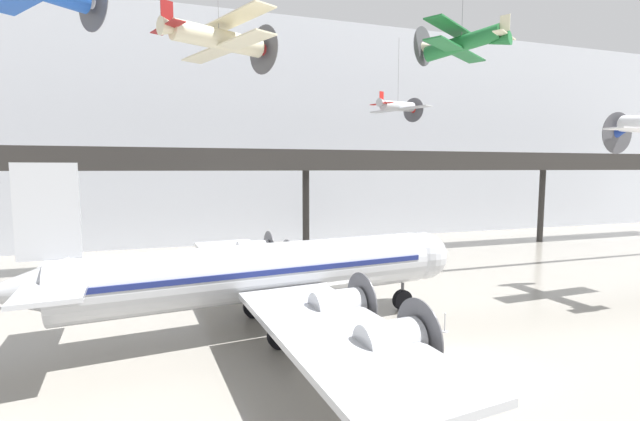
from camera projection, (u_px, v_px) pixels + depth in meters
ground_plane at (461, 368)px, 19.53m from camera, size 260.00×260.00×0.00m
hangar_back_wall at (281, 132)px, 53.45m from camera, size 140.00×3.00×27.27m
mezzanine_walkway at (308, 167)px, 42.22m from camera, size 110.00×3.20×10.87m
airliner_silver_main at (259, 273)px, 23.38m from camera, size 25.51×29.14×9.33m
suspended_plane_silver_racer at (398, 106)px, 46.04m from camera, size 6.43×7.36×8.63m
suspended_plane_cream_biplane at (219, 39)px, 28.41m from camera, size 8.28×9.44×7.08m
suspended_plane_green_biplane at (461, 43)px, 29.64m from camera, size 7.36×6.68×6.33m
stanchion_barrier at (445, 326)px, 23.78m from camera, size 0.36×0.36×1.08m
info_sign_pedestal at (422, 337)px, 21.93m from camera, size 0.40×0.71×1.24m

